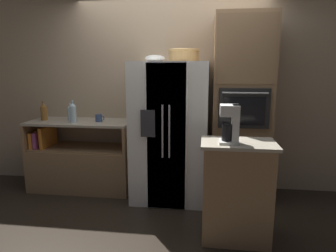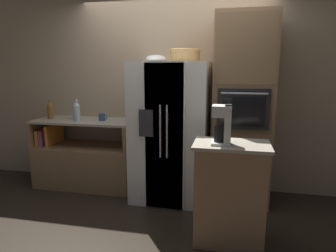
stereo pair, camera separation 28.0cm
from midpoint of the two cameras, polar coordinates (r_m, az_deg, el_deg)
name	(u,v)px [view 1 (the left image)]	position (r m, az deg, el deg)	size (l,w,h in m)	color
ground_plane	(167,197)	(3.96, -2.30, -13.34)	(20.00, 20.00, 0.00)	black
wall_back	(172,85)	(4.09, -1.30, 7.79)	(12.00, 0.06, 2.80)	tan
counter_left	(82,164)	(4.32, -17.90, -6.84)	(1.36, 0.59, 0.94)	#93704C
refrigerator	(170,131)	(3.73, -1.69, -1.05)	(0.91, 0.83, 1.70)	white
wall_oven	(241,110)	(3.73, 11.57, 3.01)	(0.68, 0.69, 2.25)	#93704C
island_counter	(236,191)	(2.94, 10.19, -12.12)	(0.68, 0.45, 0.96)	#93704C
wicker_basket	(184,55)	(3.72, 0.80, 13.39)	(0.38, 0.38, 0.15)	tan
fruit_bowl	(155,58)	(3.69, -4.71, 12.74)	(0.24, 0.24, 0.08)	white
bottle_tall	(44,112)	(4.40, -24.29, 2.50)	(0.09, 0.09, 0.25)	brown
bottle_short	(73,112)	(4.08, -19.55, 2.44)	(0.08, 0.08, 0.29)	silver
bottle_wide	(70,113)	(4.26, -19.93, 2.42)	(0.07, 0.07, 0.23)	silver
mug	(99,118)	(4.05, -14.98, 1.47)	(0.12, 0.09, 0.10)	#384C7A
coffee_maker	(231,123)	(2.69, 9.06, 0.63)	(0.17, 0.17, 0.35)	white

